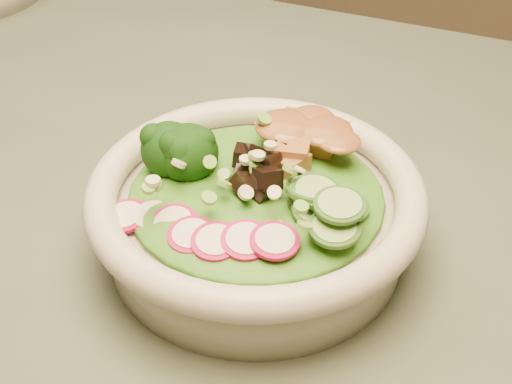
% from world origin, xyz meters
% --- Properties ---
extents(dining_table, '(1.20, 0.80, 0.75)m').
position_xyz_m(dining_table, '(0.00, 0.00, 0.64)').
color(dining_table, black).
rests_on(dining_table, ground).
extents(salad_bowl, '(0.25, 0.25, 0.07)m').
position_xyz_m(salad_bowl, '(0.11, -0.05, 0.79)').
color(salad_bowl, beige).
rests_on(salad_bowl, dining_table).
extents(lettuce_bed, '(0.19, 0.19, 0.02)m').
position_xyz_m(lettuce_bed, '(0.11, -0.05, 0.81)').
color(lettuce_bed, '#226014').
rests_on(lettuce_bed, salad_bowl).
extents(broccoli_florets, '(0.08, 0.07, 0.04)m').
position_xyz_m(broccoli_florets, '(0.05, -0.04, 0.82)').
color(broccoli_florets, black).
rests_on(broccoli_florets, salad_bowl).
extents(radish_slices, '(0.10, 0.05, 0.02)m').
position_xyz_m(radish_slices, '(0.10, -0.11, 0.81)').
color(radish_slices, '#A20C44').
rests_on(radish_slices, salad_bowl).
extents(cucumber_slices, '(0.07, 0.07, 0.03)m').
position_xyz_m(cucumber_slices, '(0.17, -0.06, 0.82)').
color(cucumber_slices, '#8AC26C').
rests_on(cucumber_slices, salad_bowl).
extents(mushroom_heap, '(0.07, 0.07, 0.04)m').
position_xyz_m(mushroom_heap, '(0.11, -0.04, 0.82)').
color(mushroom_heap, black).
rests_on(mushroom_heap, salad_bowl).
extents(tofu_cubes, '(0.09, 0.06, 0.03)m').
position_xyz_m(tofu_cubes, '(0.12, 0.01, 0.82)').
color(tofu_cubes, '#A16835').
rests_on(tofu_cubes, salad_bowl).
extents(peanut_sauce, '(0.06, 0.05, 0.01)m').
position_xyz_m(peanut_sauce, '(0.12, 0.01, 0.83)').
color(peanut_sauce, brown).
rests_on(peanut_sauce, tofu_cubes).
extents(scallion_garnish, '(0.18, 0.18, 0.02)m').
position_xyz_m(scallion_garnish, '(0.11, -0.05, 0.83)').
color(scallion_garnish, '#6CAB3C').
rests_on(scallion_garnish, salad_bowl).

